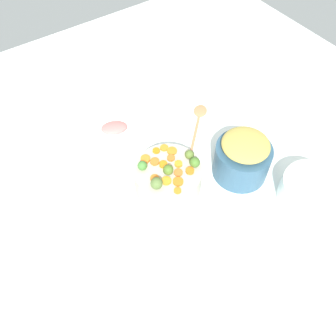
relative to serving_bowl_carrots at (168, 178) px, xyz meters
The scene contains 27 objects.
tabletop 0.07m from the serving_bowl_carrots, 18.05° to the left, with size 2.40×2.40×0.02m, color white.
serving_bowl_carrots is the anchor object (origin of this frame).
metal_pot 0.28m from the serving_bowl_carrots, 69.44° to the left, with size 0.20×0.20×0.13m, color #2F536E.
stuffing_mound 0.30m from the serving_bowl_carrots, 69.44° to the left, with size 0.17×0.17×0.05m, color #B19C48.
carrot_slice_0 0.08m from the serving_bowl_carrots, ahead, with size 0.04×0.04×0.01m, color orange.
carrot_slice_1 0.06m from the serving_bowl_carrots, behind, with size 0.03×0.03×0.01m, color orange.
carrot_slice_2 0.09m from the serving_bowl_carrots, 48.92° to the left, with size 0.03×0.03×0.01m, color orange.
carrot_slice_3 0.08m from the serving_bowl_carrots, 37.94° to the right, with size 0.03×0.03×0.01m, color orange.
carrot_slice_4 0.10m from the serving_bowl_carrots, 135.37° to the left, with size 0.04×0.04×0.01m, color orange.
carrot_slice_5 0.11m from the serving_bowl_carrots, 153.57° to the left, with size 0.03×0.03×0.01m, color orange.
carrot_slice_6 0.08m from the serving_bowl_carrots, 83.30° to the right, with size 0.03×0.03×0.01m, color orange.
carrot_slice_7 0.11m from the serving_bowl_carrots, 153.02° to the right, with size 0.03×0.03×0.01m, color orange.
carrot_slice_8 0.07m from the serving_bowl_carrots, 133.26° to the left, with size 0.03×0.03×0.01m, color orange.
carrot_slice_9 0.11m from the serving_bowl_carrots, behind, with size 0.03×0.03×0.01m, color orange.
carrot_slice_10 0.08m from the serving_bowl_carrots, 159.38° to the right, with size 0.03×0.03×0.01m, color orange.
carrot_slice_11 0.11m from the serving_bowl_carrots, 14.92° to the right, with size 0.03×0.03×0.01m, color orange.
carrot_slice_12 0.07m from the serving_bowl_carrots, 32.82° to the left, with size 0.03×0.03×0.01m, color orange.
carrot_slice_13 0.07m from the serving_bowl_carrots, 85.77° to the left, with size 0.03×0.03×0.01m, color orange.
brussels_sprout_0 0.11m from the serving_bowl_carrots, 127.61° to the right, with size 0.03×0.03×0.03m, color #457F34.
brussels_sprout_1 0.07m from the serving_bowl_carrots, 32.24° to the right, with size 0.04×0.04×0.04m, color #4E6F26.
brussels_sprout_2 0.12m from the serving_bowl_carrots, 90.95° to the left, with size 0.03×0.03×0.03m, color #556F2D.
brussels_sprout_3 0.11m from the serving_bowl_carrots, 62.71° to the right, with size 0.04×0.04×0.04m, color #556F36.
brussels_sprout_4 0.12m from the serving_bowl_carrots, 67.91° to the left, with size 0.04×0.04×0.04m, color #457128.
wooden_spoon 0.38m from the serving_bowl_carrots, 124.83° to the left, with size 0.23×0.24×0.01m.
casserole_dish 0.50m from the serving_bowl_carrots, 48.93° to the left, with size 0.21×0.21×0.10m, color white.
ham_plate 0.37m from the serving_bowl_carrots, behind, with size 0.21×0.21×0.01m, color white.
ham_slice_main 0.35m from the serving_bowl_carrots, behind, with size 0.11×0.07×0.03m, color #C6726E.
Camera 1 is at (0.58, -0.44, 1.12)m, focal length 38.31 mm.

